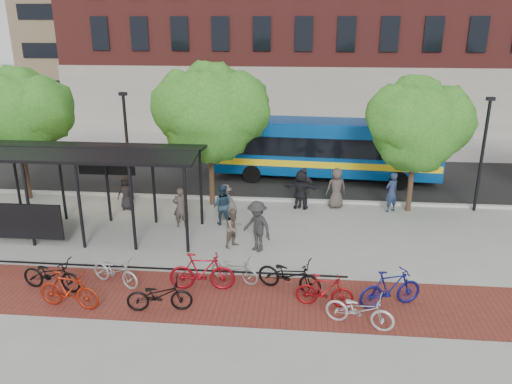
# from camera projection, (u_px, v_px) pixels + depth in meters

# --- Properties ---
(ground) EXTENTS (160.00, 160.00, 0.00)m
(ground) POSITION_uv_depth(u_px,v_px,m) (271.00, 235.00, 20.09)
(ground) COLOR #9E9E99
(ground) RESTS_ON ground
(asphalt_street) EXTENTS (160.00, 8.00, 0.01)m
(asphalt_street) POSITION_uv_depth(u_px,v_px,m) (281.00, 176.00, 27.63)
(asphalt_street) COLOR black
(asphalt_street) RESTS_ON ground
(curb) EXTENTS (160.00, 0.25, 0.12)m
(curb) POSITION_uv_depth(u_px,v_px,m) (277.00, 200.00, 23.84)
(curb) COLOR #B7B7B2
(curb) RESTS_ON ground
(brick_strip) EXTENTS (24.00, 3.00, 0.01)m
(brick_strip) POSITION_uv_depth(u_px,v_px,m) (197.00, 297.00, 15.56)
(brick_strip) COLOR maroon
(brick_strip) RESTS_ON ground
(bike_rack_rail) EXTENTS (12.00, 0.05, 0.95)m
(bike_rack_rail) POSITION_uv_depth(u_px,v_px,m) (164.00, 281.00, 16.53)
(bike_rack_rail) COLOR black
(bike_rack_rail) RESTS_ON ground
(bus_shelter) EXTENTS (10.60, 3.07, 3.60)m
(bus_shelter) POSITION_uv_depth(u_px,v_px,m) (63.00, 161.00, 19.40)
(bus_shelter) COLOR black
(bus_shelter) RESTS_ON ground
(tree_a) EXTENTS (4.90, 4.00, 6.18)m
(tree_a) POSITION_uv_depth(u_px,v_px,m) (19.00, 111.00, 22.93)
(tree_a) COLOR #382619
(tree_a) RESTS_ON ground
(tree_b) EXTENTS (5.15, 4.20, 6.47)m
(tree_b) POSITION_uv_depth(u_px,v_px,m) (212.00, 109.00, 22.06)
(tree_b) COLOR #382619
(tree_b) RESTS_ON ground
(tree_c) EXTENTS (4.66, 3.80, 5.92)m
(tree_c) POSITION_uv_depth(u_px,v_px,m) (419.00, 122.00, 21.39)
(tree_c) COLOR #382619
(tree_c) RESTS_ON ground
(lamp_post_left) EXTENTS (0.35, 0.20, 5.12)m
(lamp_post_left) POSITION_uv_depth(u_px,v_px,m) (127.00, 144.00, 23.22)
(lamp_post_left) COLOR black
(lamp_post_left) RESTS_ON ground
(lamp_post_right) EXTENTS (0.35, 0.20, 5.12)m
(lamp_post_right) POSITION_uv_depth(u_px,v_px,m) (483.00, 152.00, 21.79)
(lamp_post_right) COLOR black
(lamp_post_right) RESTS_ON ground
(bus) EXTENTS (12.00, 3.39, 3.20)m
(bus) POSITION_uv_depth(u_px,v_px,m) (326.00, 146.00, 26.62)
(bus) COLOR #074392
(bus) RESTS_ON ground
(bike_0) EXTENTS (2.13, 1.01, 1.08)m
(bike_0) POSITION_uv_depth(u_px,v_px,m) (52.00, 274.00, 15.82)
(bike_0) COLOR black
(bike_0) RESTS_ON ground
(bike_1) EXTENTS (2.02, 0.82, 1.18)m
(bike_1) POSITION_uv_depth(u_px,v_px,m) (68.00, 290.00, 14.81)
(bike_1) COLOR maroon
(bike_1) RESTS_ON ground
(bike_2) EXTENTS (1.97, 1.33, 0.98)m
(bike_2) POSITION_uv_depth(u_px,v_px,m) (115.00, 271.00, 16.15)
(bike_2) COLOR #ABACAE
(bike_2) RESTS_ON ground
(bike_4) EXTENTS (2.02, 0.96, 1.02)m
(bike_4) POSITION_uv_depth(u_px,v_px,m) (159.00, 295.00, 14.69)
(bike_4) COLOR black
(bike_4) RESTS_ON ground
(bike_5) EXTENTS (2.14, 0.73, 1.26)m
(bike_5) POSITION_uv_depth(u_px,v_px,m) (202.00, 272.00, 15.80)
(bike_5) COLOR maroon
(bike_5) RESTS_ON ground
(bike_6) EXTENTS (1.81, 1.13, 0.90)m
(bike_6) POSITION_uv_depth(u_px,v_px,m) (235.00, 269.00, 16.36)
(bike_6) COLOR gray
(bike_6) RESTS_ON ground
(bike_8) EXTENTS (2.27, 1.46, 1.13)m
(bike_8) POSITION_uv_depth(u_px,v_px,m) (289.00, 275.00, 15.75)
(bike_8) COLOR black
(bike_8) RESTS_ON ground
(bike_9) EXTENTS (1.78, 0.67, 1.04)m
(bike_9) POSITION_uv_depth(u_px,v_px,m) (325.00, 291.00, 14.90)
(bike_9) COLOR maroon
(bike_9) RESTS_ON ground
(bike_10) EXTENTS (2.06, 1.24, 1.02)m
(bike_10) POSITION_uv_depth(u_px,v_px,m) (360.00, 310.00, 13.94)
(bike_10) COLOR #BCBBBE
(bike_10) RESTS_ON ground
(bike_11) EXTENTS (2.08, 1.22, 1.21)m
(bike_11) POSITION_uv_depth(u_px,v_px,m) (390.00, 288.00, 14.87)
(bike_11) COLOR navy
(bike_11) RESTS_ON ground
(pedestrian_0) EXTENTS (0.81, 0.57, 1.58)m
(pedestrian_0) POSITION_uv_depth(u_px,v_px,m) (126.00, 193.00, 22.60)
(pedestrian_0) COLOR black
(pedestrian_0) RESTS_ON ground
(pedestrian_1) EXTENTS (0.70, 0.52, 1.73)m
(pedestrian_1) POSITION_uv_depth(u_px,v_px,m) (181.00, 207.00, 20.59)
(pedestrian_1) COLOR #413734
(pedestrian_1) RESTS_ON ground
(pedestrian_2) EXTENTS (0.88, 0.70, 1.75)m
(pedestrian_2) POSITION_uv_depth(u_px,v_px,m) (222.00, 205.00, 20.88)
(pedestrian_2) COLOR #1F3548
(pedestrian_2) RESTS_ON ground
(pedestrian_3) EXTENTS (1.09, 0.70, 1.59)m
(pedestrian_3) POSITION_uv_depth(u_px,v_px,m) (225.00, 202.00, 21.39)
(pedestrian_3) COLOR brown
(pedestrian_3) RESTS_ON ground
(pedestrian_4) EXTENTS (1.18, 0.69, 1.89)m
(pedestrian_4) POSITION_uv_depth(u_px,v_px,m) (303.00, 188.00, 22.75)
(pedestrian_4) COLOR #282828
(pedestrian_4) RESTS_ON ground
(pedestrian_5) EXTENTS (1.76, 0.78, 1.83)m
(pedestrian_5) POSITION_uv_depth(u_px,v_px,m) (301.00, 189.00, 22.64)
(pedestrian_5) COLOR black
(pedestrian_5) RESTS_ON ground
(pedestrian_6) EXTENTS (1.04, 0.82, 1.88)m
(pedestrian_6) POSITION_uv_depth(u_px,v_px,m) (336.00, 188.00, 22.74)
(pedestrian_6) COLOR #443A36
(pedestrian_6) RESTS_ON ground
(pedestrian_7) EXTENTS (0.81, 0.75, 1.85)m
(pedestrian_7) POSITION_uv_depth(u_px,v_px,m) (392.00, 192.00, 22.25)
(pedestrian_7) COLOR #202C4C
(pedestrian_7) RESTS_ON ground
(pedestrian_8) EXTENTS (0.92, 0.94, 1.53)m
(pedestrian_8) POSITION_uv_depth(u_px,v_px,m) (234.00, 228.00, 18.81)
(pedestrian_8) COLOR brown
(pedestrian_8) RESTS_ON ground
(pedestrian_9) EXTENTS (1.45, 1.35, 1.96)m
(pedestrian_9) POSITION_uv_depth(u_px,v_px,m) (257.00, 226.00, 18.40)
(pedestrian_9) COLOR #282828
(pedestrian_9) RESTS_ON ground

